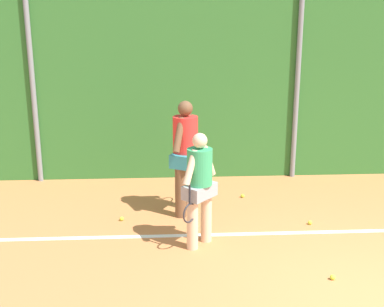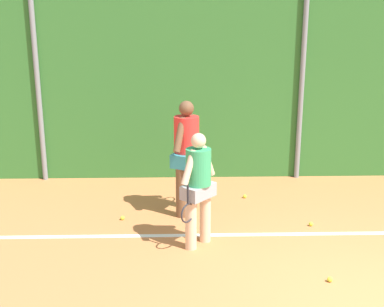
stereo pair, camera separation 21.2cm
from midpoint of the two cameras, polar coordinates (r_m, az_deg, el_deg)
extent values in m
plane|color=#C67542|center=(7.35, 17.41, -10.96)|extent=(27.29, 27.29, 0.00)
cube|color=#33702D|center=(10.18, 11.16, 7.31)|extent=(17.74, 0.25, 3.56)
cylinder|color=gray|center=(10.01, -18.48, 7.67)|extent=(0.10, 0.10, 3.91)
cylinder|color=gray|center=(9.99, 11.46, 8.14)|extent=(0.10, 0.10, 3.91)
cube|color=white|center=(7.96, 15.61, -8.67)|extent=(12.96, 0.10, 0.01)
cylinder|color=beige|center=(7.26, 0.81, -7.40)|extent=(0.16, 0.16, 0.73)
cylinder|color=beige|center=(7.03, -0.82, -8.21)|extent=(0.16, 0.16, 0.73)
cube|color=#99999E|center=(6.97, 0.01, -4.33)|extent=(0.53, 0.55, 0.19)
cylinder|color=#339E60|center=(6.86, 0.01, -1.54)|extent=(0.36, 0.36, 0.52)
sphere|color=beige|center=(6.76, 0.01, 1.49)|extent=(0.21, 0.21, 0.21)
cylinder|color=beige|center=(7.00, 1.03, -0.85)|extent=(0.23, 0.25, 0.50)
cylinder|color=beige|center=(6.70, -1.07, -1.62)|extent=(0.23, 0.25, 0.50)
cylinder|color=black|center=(6.72, -1.18, -4.76)|extent=(0.03, 0.03, 0.28)
torus|color=#26262B|center=(6.82, -1.17, -6.88)|extent=(0.21, 0.23, 0.28)
cylinder|color=brown|center=(8.09, -2.07, -4.52)|extent=(0.18, 0.18, 0.83)
cylinder|color=brown|center=(8.41, -0.92, -3.74)|extent=(0.18, 0.18, 0.83)
cube|color=teal|center=(8.09, -1.51, -0.60)|extent=(0.55, 0.64, 0.22)
cylinder|color=red|center=(7.98, -1.53, 2.20)|extent=(0.41, 0.41, 0.59)
sphere|color=brown|center=(7.89, -1.55, 5.23)|extent=(0.24, 0.24, 0.24)
cylinder|color=brown|center=(7.77, -2.29, 2.16)|extent=(0.22, 0.31, 0.57)
cylinder|color=brown|center=(8.17, -0.81, 2.85)|extent=(0.22, 0.31, 0.57)
cylinder|color=black|center=(8.37, -0.85, 0.37)|extent=(0.03, 0.03, 0.28)
torus|color=#26262B|center=(8.44, -0.84, -1.40)|extent=(0.16, 0.26, 0.28)
sphere|color=#CCDB33|center=(8.15, -8.86, -7.44)|extent=(0.07, 0.07, 0.07)
sphere|color=#CCDB33|center=(6.61, 14.99, -13.62)|extent=(0.07, 0.07, 0.07)
sphere|color=#CCDB33|center=(9.08, 5.17, -4.88)|extent=(0.07, 0.07, 0.07)
sphere|color=#CCDB33|center=(8.11, 12.71, -7.78)|extent=(0.07, 0.07, 0.07)
camera|label=1|loc=(0.11, -90.82, -0.23)|focal=46.28mm
camera|label=2|loc=(0.11, 89.18, 0.23)|focal=46.28mm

